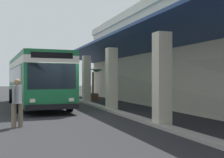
# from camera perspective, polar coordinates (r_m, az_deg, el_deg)

# --- Properties ---
(ground) EXTENTS (120.00, 120.00, 0.00)m
(ground) POSITION_cam_1_polar(r_m,az_deg,el_deg) (17.49, 17.83, -5.67)
(ground) COLOR #262628
(curb_strip) EXTENTS (34.71, 0.50, 0.12)m
(curb_strip) POSITION_cam_1_polar(r_m,az_deg,el_deg) (16.36, -0.74, -5.84)
(curb_strip) COLOR #9E998E
(curb_strip) RESTS_ON ground
(transit_bus) EXTENTS (11.34, 3.26, 3.34)m
(transit_bus) POSITION_cam_1_polar(r_m,az_deg,el_deg) (19.33, -14.57, 0.38)
(transit_bus) COLOR #196638
(transit_bus) RESTS_ON ground
(pedestrian) EXTENTS (0.65, 0.40, 1.73)m
(pedestrian) POSITION_cam_1_polar(r_m,az_deg,el_deg) (11.04, -17.87, -3.87)
(pedestrian) COLOR #726651
(pedestrian) RESTS_ON ground
(potted_palm) EXTENTS (1.80, 1.55, 2.63)m
(potted_palm) POSITION_cam_1_polar(r_m,az_deg,el_deg) (24.53, -3.72, -2.23)
(potted_palm) COLOR brown
(potted_palm) RESTS_ON ground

